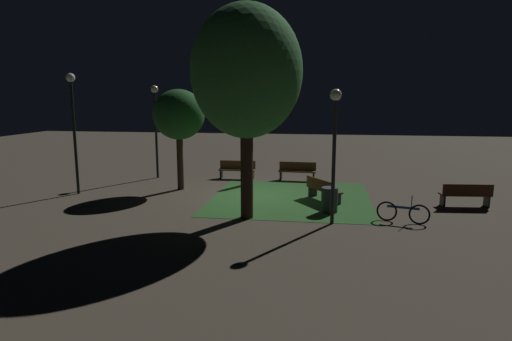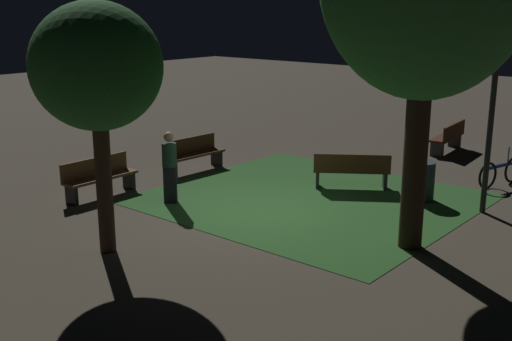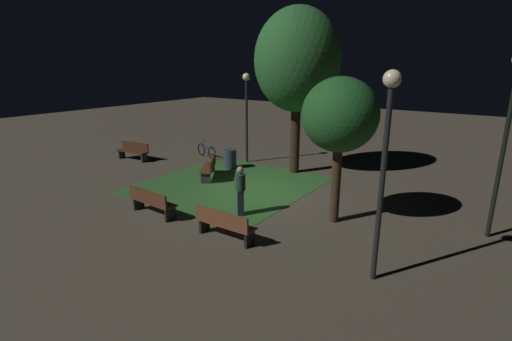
# 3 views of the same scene
# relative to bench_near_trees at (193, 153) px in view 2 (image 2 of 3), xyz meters

# --- Properties ---
(ground_plane) EXTENTS (60.00, 60.00, 0.00)m
(ground_plane) POSITION_rel_bench_near_trees_xyz_m (1.50, 3.58, -0.48)
(ground_plane) COLOR #4C4438
(grass_lawn) EXTENTS (6.25, 6.68, 0.01)m
(grass_lawn) POSITION_rel_bench_near_trees_xyz_m (0.04, 3.85, -0.48)
(grass_lawn) COLOR #2D6028
(grass_lawn) RESTS_ON ground
(bench_near_trees) EXTENTS (1.82, 0.56, 0.88)m
(bench_near_trees) POSITION_rel_bench_near_trees_xyz_m (0.00, 0.00, 0.00)
(bench_near_trees) COLOR #512D19
(bench_near_trees) RESTS_ON ground
(bench_front_left) EXTENTS (1.80, 0.49, 0.88)m
(bench_front_left) POSITION_rel_bench_near_trees_xyz_m (2.99, -0.00, 0.00)
(bench_front_left) COLOR brown
(bench_front_left) RESTS_ON ground
(bench_corner) EXTENTS (1.84, 0.64, 0.88)m
(bench_corner) POSITION_rel_bench_near_trees_xyz_m (-6.46, 4.28, 0.00)
(bench_corner) COLOR #422314
(bench_corner) RESTS_ON ground
(bench_back_row) EXTENTS (1.42, 1.75, 0.88)m
(bench_back_row) POSITION_rel_bench_near_trees_xyz_m (-1.22, 4.14, 0.00)
(bench_back_row) COLOR #512D19
(bench_back_row) RESTS_ON ground
(tree_lawn_side) EXTENTS (2.21, 2.21, 4.36)m
(tree_lawn_side) POSITION_rel_bench_near_trees_xyz_m (4.96, 2.91, 2.76)
(tree_lawn_side) COLOR #38281C
(tree_lawn_side) RESTS_ON ground
(lamp_post_path_center) EXTENTS (0.36, 0.36, 4.27)m
(lamp_post_path_center) POSITION_rel_bench_near_trees_xyz_m (-1.52, 7.20, 2.44)
(lamp_post_path_center) COLOR black
(lamp_post_path_center) RESTS_ON ground
(trash_bin) EXTENTS (0.58, 0.58, 0.89)m
(trash_bin) POSITION_rel_bench_near_trees_xyz_m (-1.45, 5.81, -0.04)
(trash_bin) COLOR #2D3842
(trash_bin) RESTS_ON ground
(bicycle) EXTENTS (1.62, 0.50, 0.93)m
(bicycle) POSITION_rel_bench_near_trees_xyz_m (-3.78, 6.76, -0.14)
(bicycle) COLOR black
(bicycle) RESTS_ON ground
(pedestrian) EXTENTS (0.33, 0.34, 1.61)m
(pedestrian) POSITION_rel_bench_near_trees_xyz_m (2.31, 1.66, 0.37)
(pedestrian) COLOR black
(pedestrian) RESTS_ON ground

